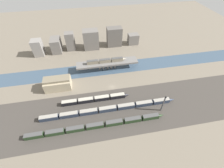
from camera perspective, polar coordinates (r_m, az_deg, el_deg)
ground_plane at (r=126.35m, az=0.05°, el=-1.17°), size 400.00×400.00×0.00m
railbed_yard at (r=111.40m, az=2.31°, el=-9.97°), size 280.00×42.00×0.01m
river_water at (r=144.79m, az=-1.76°, el=5.98°), size 320.00×18.23×0.01m
bridge at (r=140.99m, az=-1.81°, el=7.92°), size 56.94×9.92×7.46m
train_on_bridge at (r=139.11m, az=-2.12°, el=8.89°), size 36.97×2.87×3.57m
train_yard_near at (r=103.17m, az=-5.59°, el=-15.44°), size 92.82×3.04×3.60m
train_yard_mid at (r=109.90m, az=-0.80°, el=-9.39°), size 99.38×3.12×3.71m
train_yard_far at (r=116.08m, az=-6.15°, el=-5.69°), size 52.31×3.18×3.69m
warehouse_building at (r=130.11m, az=-19.96°, el=0.24°), size 21.07×11.18×10.63m
signal_tower at (r=111.21m, az=18.88°, el=-7.19°), size 1.00×0.96×15.27m
city_block_far_left at (r=176.32m, az=-26.41°, el=12.27°), size 9.73×10.11×16.93m
city_block_left at (r=175.82m, az=-20.46°, el=13.69°), size 9.96×15.33×14.70m
city_block_center at (r=173.35m, az=-15.61°, el=15.37°), size 9.17×8.73×19.52m
city_block_right at (r=170.83m, az=-8.03°, el=16.42°), size 16.27×11.33×20.99m
city_block_far_right at (r=174.70m, az=0.87°, el=17.51°), size 16.27×9.59×20.94m
city_block_tall at (r=181.66m, az=8.02°, el=16.59°), size 11.53×8.67×11.73m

